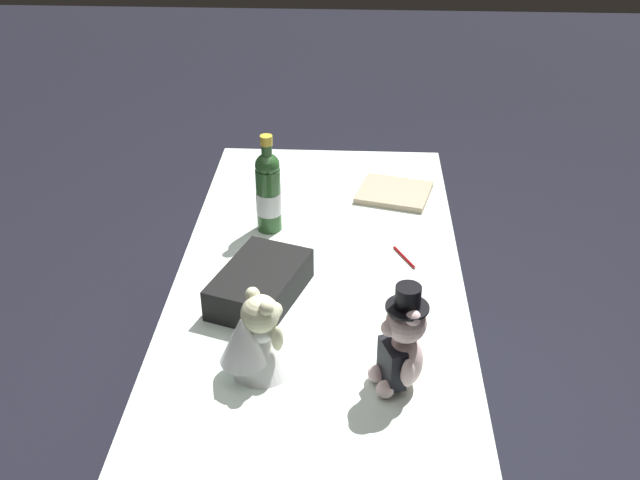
{
  "coord_description": "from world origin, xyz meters",
  "views": [
    {
      "loc": [
        1.96,
        0.1,
        2.04
      ],
      "look_at": [
        0.0,
        0.0,
        0.84
      ],
      "focal_mm": 42.13,
      "sensor_mm": 36.0,
      "label": 1
    }
  ],
  "objects_px": {
    "teddy_bear_bride": "(256,339)",
    "signing_pen": "(405,258)",
    "teddy_bear_groom": "(401,346)",
    "champagne_bottle": "(268,191)",
    "gift_case_black": "(260,284)",
    "guestbook": "(394,193)"
  },
  "relations": [
    {
      "from": "signing_pen",
      "to": "teddy_bear_groom",
      "type": "bearing_deg",
      "value": -4.09
    },
    {
      "from": "gift_case_black",
      "to": "teddy_bear_bride",
      "type": "bearing_deg",
      "value": 5.61
    },
    {
      "from": "teddy_bear_groom",
      "to": "guestbook",
      "type": "relative_size",
      "value": 1.18
    },
    {
      "from": "teddy_bear_bride",
      "to": "teddy_bear_groom",
      "type": "bearing_deg",
      "value": 84.29
    },
    {
      "from": "guestbook",
      "to": "teddy_bear_groom",
      "type": "bearing_deg",
      "value": 13.25
    },
    {
      "from": "teddy_bear_bride",
      "to": "guestbook",
      "type": "xyz_separation_m",
      "value": [
        -0.98,
        0.38,
        -0.09
      ]
    },
    {
      "from": "teddy_bear_groom",
      "to": "teddy_bear_bride",
      "type": "distance_m",
      "value": 0.36
    },
    {
      "from": "teddy_bear_groom",
      "to": "champagne_bottle",
      "type": "distance_m",
      "value": 0.86
    },
    {
      "from": "teddy_bear_bride",
      "to": "signing_pen",
      "type": "xyz_separation_m",
      "value": [
        -0.55,
        0.4,
        -0.1
      ]
    },
    {
      "from": "teddy_bear_groom",
      "to": "teddy_bear_bride",
      "type": "xyz_separation_m",
      "value": [
        -0.04,
        -0.36,
        -0.02
      ]
    },
    {
      "from": "signing_pen",
      "to": "gift_case_black",
      "type": "bearing_deg",
      "value": -62.1
    },
    {
      "from": "gift_case_black",
      "to": "teddy_bear_groom",
      "type": "bearing_deg",
      "value": 47.99
    },
    {
      "from": "teddy_bear_bride",
      "to": "champagne_bottle",
      "type": "distance_m",
      "value": 0.72
    },
    {
      "from": "teddy_bear_bride",
      "to": "signing_pen",
      "type": "relative_size",
      "value": 1.82
    },
    {
      "from": "champagne_bottle",
      "to": "signing_pen",
      "type": "bearing_deg",
      "value": 69.33
    },
    {
      "from": "teddy_bear_bride",
      "to": "gift_case_black",
      "type": "xyz_separation_m",
      "value": [
        -0.32,
        -0.03,
        -0.05
      ]
    },
    {
      "from": "teddy_bear_groom",
      "to": "signing_pen",
      "type": "relative_size",
      "value": 2.33
    },
    {
      "from": "gift_case_black",
      "to": "guestbook",
      "type": "xyz_separation_m",
      "value": [
        -0.66,
        0.41,
        -0.04
      ]
    },
    {
      "from": "teddy_bear_groom",
      "to": "guestbook",
      "type": "distance_m",
      "value": 1.02
    },
    {
      "from": "signing_pen",
      "to": "guestbook",
      "type": "height_order",
      "value": "guestbook"
    },
    {
      "from": "champagne_bottle",
      "to": "gift_case_black",
      "type": "height_order",
      "value": "champagne_bottle"
    },
    {
      "from": "teddy_bear_bride",
      "to": "guestbook",
      "type": "distance_m",
      "value": 1.06
    }
  ]
}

